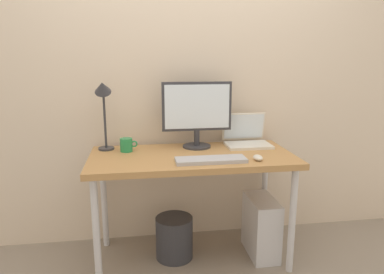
{
  "coord_description": "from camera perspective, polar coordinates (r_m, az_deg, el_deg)",
  "views": [
    {
      "loc": [
        -0.35,
        -2.28,
        1.4
      ],
      "look_at": [
        0.0,
        0.0,
        0.88
      ],
      "focal_mm": 33.62,
      "sensor_mm": 36.0,
      "label": 1
    }
  ],
  "objects": [
    {
      "name": "desk_lamp",
      "position": [
        2.5,
        -13.91,
        5.92
      ],
      "size": [
        0.11,
        0.16,
        0.5
      ],
      "color": "#333338",
      "rests_on": "desk"
    },
    {
      "name": "laptop",
      "position": [
        2.67,
        8.6,
        -0.02
      ],
      "size": [
        0.32,
        0.27,
        0.23
      ],
      "color": "silver",
      "rests_on": "desk"
    },
    {
      "name": "wastebasket",
      "position": [
        2.63,
        -2.83,
        -15.64
      ],
      "size": [
        0.26,
        0.26,
        0.3
      ],
      "primitive_type": "cylinder",
      "color": "#333338",
      "rests_on": "ground_plane"
    },
    {
      "name": "coffee_mug",
      "position": [
        2.5,
        -10.35,
        -1.24
      ],
      "size": [
        0.12,
        0.08,
        0.09
      ],
      "color": "#268C4C",
      "rests_on": "desk"
    },
    {
      "name": "mouse",
      "position": [
        2.3,
        10.41,
        -3.24
      ],
      "size": [
        0.06,
        0.09,
        0.03
      ],
      "primitive_type": "ellipsoid",
      "color": "silver",
      "rests_on": "desk"
    },
    {
      "name": "monitor",
      "position": [
        2.53,
        0.78,
        4.16
      ],
      "size": [
        0.49,
        0.2,
        0.47
      ],
      "color": "#333338",
      "rests_on": "desk"
    },
    {
      "name": "desk",
      "position": [
        2.42,
        0.0,
        -4.44
      ],
      "size": [
        1.35,
        0.65,
        0.76
      ],
      "color": "#B7844C",
      "rests_on": "ground_plane"
    },
    {
      "name": "ground_plane",
      "position": [
        2.7,
        0.0,
        -18.47
      ],
      "size": [
        6.0,
        6.0,
        0.0
      ],
      "primitive_type": "plane",
      "color": "gray"
    },
    {
      "name": "back_wall",
      "position": [
        2.69,
        -1.24,
        10.63
      ],
      "size": [
        4.4,
        0.04,
        2.6
      ],
      "primitive_type": "cube",
      "color": "beige",
      "rests_on": "ground_plane"
    },
    {
      "name": "computer_tower",
      "position": [
        2.69,
        10.91,
        -13.77
      ],
      "size": [
        0.18,
        0.36,
        0.42
      ],
      "primitive_type": "cube",
      "color": "silver",
      "rests_on": "ground_plane"
    },
    {
      "name": "keyboard",
      "position": [
        2.24,
        3.0,
        -3.65
      ],
      "size": [
        0.44,
        0.14,
        0.02
      ],
      "primitive_type": "cube",
      "color": "#B2B2B7",
      "rests_on": "desk"
    }
  ]
}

